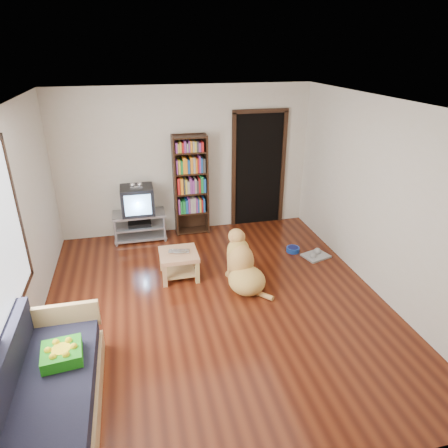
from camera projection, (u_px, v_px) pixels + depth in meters
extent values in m
plane|color=#58210F|center=(216.00, 304.00, 5.38)|extent=(5.00, 5.00, 0.00)
plane|color=white|center=(214.00, 104.00, 4.31)|extent=(5.00, 5.00, 0.00)
plane|color=beige|center=(186.00, 162.00, 7.06)|extent=(4.50, 0.00, 4.50)
plane|color=beige|center=(295.00, 358.00, 2.62)|extent=(4.50, 0.00, 4.50)
plane|color=beige|center=(15.00, 233.00, 4.37)|extent=(0.00, 5.00, 5.00)
plane|color=beige|center=(380.00, 200.00, 5.31)|extent=(0.00, 5.00, 5.00)
cube|color=#209C1C|center=(62.00, 354.00, 3.82)|extent=(0.41, 0.41, 0.12)
imported|color=silver|center=(179.00, 253.00, 5.82)|extent=(0.34, 0.26, 0.02)
cylinder|color=#163C9C|center=(293.00, 249.00, 6.71)|extent=(0.22, 0.22, 0.08)
cube|color=#ACACAC|center=(316.00, 256.00, 6.56)|extent=(0.48, 0.42, 0.03)
cube|color=white|center=(0.00, 236.00, 3.85)|extent=(0.02, 1.30, 1.60)
cube|color=black|center=(18.00, 306.00, 4.19)|extent=(0.03, 1.42, 0.06)
cube|color=black|center=(17.00, 209.00, 4.47)|extent=(0.03, 0.06, 1.70)
cube|color=black|center=(258.00, 170.00, 7.43)|extent=(0.90, 0.02, 2.10)
cube|color=black|center=(234.00, 172.00, 7.32)|extent=(0.07, 0.05, 2.14)
cube|color=black|center=(283.00, 169.00, 7.52)|extent=(0.07, 0.05, 2.14)
cube|color=black|center=(261.00, 111.00, 6.98)|extent=(1.03, 0.05, 0.07)
cube|color=#99999E|center=(139.00, 214.00, 6.99)|extent=(0.90, 0.45, 0.04)
cube|color=#99999E|center=(140.00, 226.00, 7.08)|extent=(0.86, 0.42, 0.03)
cube|color=#99999E|center=(141.00, 236.00, 7.16)|extent=(0.90, 0.45, 0.04)
cylinder|color=#99999E|center=(115.00, 233.00, 6.82)|extent=(0.04, 0.04, 0.50)
cylinder|color=#99999E|center=(165.00, 228.00, 6.99)|extent=(0.04, 0.04, 0.50)
cylinder|color=#99999E|center=(116.00, 224.00, 7.17)|extent=(0.04, 0.04, 0.50)
cylinder|color=#99999E|center=(163.00, 219.00, 7.35)|extent=(0.04, 0.04, 0.50)
cube|color=black|center=(140.00, 223.00, 7.06)|extent=(0.40, 0.30, 0.07)
cube|color=black|center=(137.00, 200.00, 6.88)|extent=(0.55, 0.48, 0.48)
cube|color=black|center=(137.00, 196.00, 7.06)|extent=(0.40, 0.14, 0.36)
cube|color=#8CBFF2|center=(138.00, 205.00, 6.67)|extent=(0.44, 0.02, 0.36)
cube|color=silver|center=(136.00, 187.00, 6.74)|extent=(0.20, 0.07, 0.02)
sphere|color=silver|center=(132.00, 185.00, 6.71)|extent=(0.09, 0.09, 0.09)
sphere|color=silver|center=(140.00, 184.00, 6.73)|extent=(0.09, 0.09, 0.09)
cube|color=black|center=(175.00, 187.00, 7.04)|extent=(0.03, 0.30, 1.80)
cube|color=black|center=(206.00, 184.00, 7.16)|extent=(0.03, 0.30, 1.80)
cube|color=black|center=(190.00, 183.00, 7.22)|extent=(0.60, 0.02, 1.80)
cube|color=black|center=(192.00, 230.00, 7.45)|extent=(0.56, 0.28, 0.02)
cube|color=black|center=(192.00, 212.00, 7.30)|extent=(0.56, 0.28, 0.03)
cube|color=black|center=(191.00, 192.00, 7.15)|extent=(0.56, 0.28, 0.02)
cube|color=black|center=(190.00, 173.00, 7.00)|extent=(0.56, 0.28, 0.02)
cube|color=black|center=(190.00, 152.00, 6.85)|extent=(0.56, 0.28, 0.02)
cube|color=black|center=(189.00, 137.00, 6.74)|extent=(0.56, 0.28, 0.02)
cube|color=tan|center=(56.00, 407.00, 3.70)|extent=(0.80, 1.80, 0.22)
cube|color=#1E1E2D|center=(51.00, 389.00, 3.61)|extent=(0.74, 1.74, 0.18)
cube|color=#1E1E2D|center=(4.00, 373.00, 3.43)|extent=(0.12, 1.74, 0.40)
cube|color=tan|center=(61.00, 317.00, 4.31)|extent=(0.80, 0.06, 0.30)
cube|color=tan|center=(179.00, 254.00, 5.87)|extent=(0.55, 0.55, 0.06)
cube|color=tan|center=(179.00, 270.00, 5.98)|extent=(0.45, 0.45, 0.03)
cube|color=tan|center=(165.00, 276.00, 5.69)|extent=(0.06, 0.06, 0.34)
cube|color=tan|center=(197.00, 272.00, 5.79)|extent=(0.06, 0.06, 0.34)
cube|color=tan|center=(162.00, 260.00, 6.11)|extent=(0.06, 0.06, 0.34)
cube|color=tan|center=(192.00, 257.00, 6.21)|extent=(0.06, 0.06, 0.34)
ellipsoid|color=gold|center=(247.00, 280.00, 5.61)|extent=(0.60, 0.64, 0.38)
ellipsoid|color=tan|center=(241.00, 261.00, 5.70)|extent=(0.43, 0.46, 0.50)
ellipsoid|color=tan|center=(238.00, 250.00, 5.73)|extent=(0.37, 0.34, 0.36)
ellipsoid|color=tan|center=(236.00, 236.00, 5.70)|extent=(0.28, 0.30, 0.22)
ellipsoid|color=tan|center=(233.00, 235.00, 5.82)|extent=(0.13, 0.21, 0.09)
sphere|color=black|center=(230.00, 232.00, 5.89)|extent=(0.04, 0.04, 0.04)
ellipsoid|color=tan|center=(232.00, 239.00, 5.64)|extent=(0.07, 0.08, 0.15)
ellipsoid|color=tan|center=(243.00, 237.00, 5.70)|extent=(0.07, 0.08, 0.15)
cylinder|color=tan|center=(230.00, 265.00, 5.91)|extent=(0.10, 0.14, 0.41)
cylinder|color=tan|center=(240.00, 263.00, 5.96)|extent=(0.10, 0.14, 0.41)
sphere|color=#BB8748|center=(229.00, 274.00, 6.02)|extent=(0.11, 0.11, 0.11)
sphere|color=tan|center=(238.00, 272.00, 6.08)|extent=(0.11, 0.11, 0.11)
cylinder|color=#CB834E|center=(262.00, 294.00, 5.52)|extent=(0.28, 0.32, 0.08)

